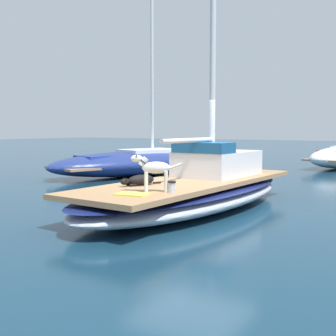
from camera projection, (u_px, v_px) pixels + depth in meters
The scene contains 10 objects.
ground_plane at pixel (192, 209), 9.78m from camera, with size 120.00×120.00×0.00m, color #143347.
sailboat_main at pixel (192, 194), 9.74m from camera, with size 2.86×7.35×0.66m.
mast_main at pixel (210, 25), 10.01m from camera, with size 0.14×2.27×7.89m.
cabin_house at pixel (216, 162), 10.59m from camera, with size 1.50×2.28×0.84m.
dog_black at pixel (139, 180), 8.78m from camera, with size 0.48×0.91×0.22m.
dog_white at pixel (154, 169), 7.87m from camera, with size 0.83×0.59×0.70m.
deck_winch at pixel (172, 187), 7.81m from camera, with size 0.16×0.16×0.21m.
coiled_rope at pixel (145, 182), 9.23m from camera, with size 0.32×0.32×0.04m, color beige.
deck_towel at pixel (132, 194), 7.50m from camera, with size 0.56×0.36×0.03m, color #D8D14C.
moored_boat_port_side at pixel (137, 162), 16.87m from camera, with size 4.49×7.96×7.28m.
Camera 1 is at (4.75, -8.42, 1.81)m, focal length 46.11 mm.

